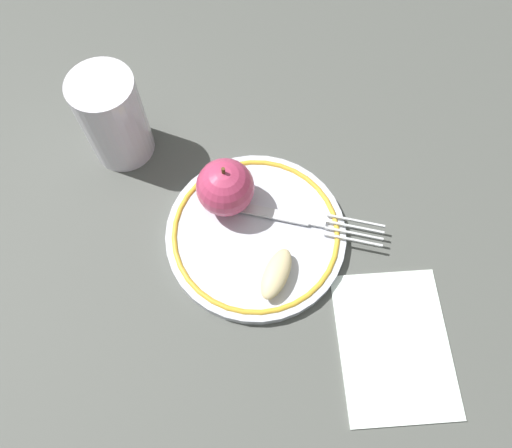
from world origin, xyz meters
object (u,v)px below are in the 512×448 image
Objects in this scene: apple_red_whole at (225,187)px; napkin_folded at (394,344)px; fork at (296,219)px; plate at (256,234)px; drinking_glass at (113,118)px; apple_slice_front at (276,274)px.

napkin_folded is (-0.13, 0.20, -0.05)m from apple_red_whole.
fork is at bearing 148.57° from apple_red_whole.
plate is at bearing -149.28° from fork.
napkin_folded is at bearing 122.81° from apple_red_whole.
fork is at bearing -69.41° from napkin_folded.
plate is 2.82× the size of apple_red_whole.
drinking_glass is (0.17, -0.16, 0.04)m from fork.
apple_red_whole is at bearing -57.19° from napkin_folded.
drinking_glass is 0.75× the size of napkin_folded.
drinking_glass is at bearing -51.90° from plate.
fork is 1.49× the size of drinking_glass.
apple_red_whole is 0.11m from apple_slice_front.
apple_slice_front is 0.51× the size of drinking_glass.
fork is 0.24m from drinking_glass.
drinking_glass is at bearing -53.60° from napkin_folded.
napkin_folded is (-0.23, 0.32, -0.06)m from drinking_glass.
drinking_glass is (0.13, -0.22, 0.03)m from apple_slice_front.
fork is (-0.05, -0.00, 0.01)m from plate.
apple_slice_front is 0.38× the size of napkin_folded.
napkin_folded is at bearing -97.03° from apple_slice_front.
drinking_glass is at bearing 165.23° from fork.
apple_slice_front reaches higher than plate.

